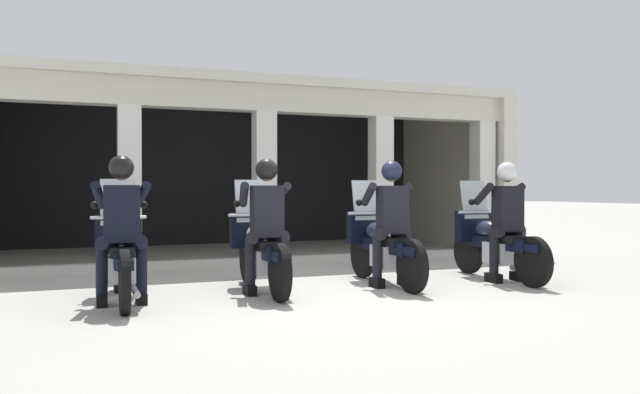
{
  "coord_description": "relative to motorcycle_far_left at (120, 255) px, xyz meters",
  "views": [
    {
      "loc": [
        -2.77,
        -6.96,
        1.23
      ],
      "look_at": [
        0.0,
        0.4,
        1.13
      ],
      "focal_mm": 34.8,
      "sensor_mm": 36.0,
      "label": 1
    }
  ],
  "objects": [
    {
      "name": "ground_plane",
      "position": [
        2.43,
        2.8,
        -0.5
      ],
      "size": [
        80.0,
        80.0,
        0.0
      ],
      "primitive_type": "plane",
      "color": "#A8A59E"
    },
    {
      "name": "police_officer_far_left",
      "position": [
        -0.0,
        -0.28,
        0.44
      ],
      "size": [
        0.63,
        0.61,
        1.58
      ],
      "rotation": [
        0.0,
        0.0,
        -0.16
      ],
      "color": "black",
      "rests_on": "ground"
    },
    {
      "name": "motorcycle_far_right",
      "position": [
        4.86,
        -0.06,
        0.0
      ],
      "size": [
        0.62,
        2.04,
        1.35
      ],
      "rotation": [
        0.0,
        0.0,
        -0.14
      ],
      "color": "black",
      "rests_on": "ground"
    },
    {
      "name": "motorcycle_center_right",
      "position": [
        3.24,
        0.1,
        0.0
      ],
      "size": [
        0.62,
        2.04,
        1.35
      ],
      "rotation": [
        0.0,
        0.0,
        -0.16
      ],
      "color": "black",
      "rests_on": "ground"
    },
    {
      "name": "police_officer_center_left",
      "position": [
        1.62,
        -0.16,
        0.44
      ],
      "size": [
        0.63,
        0.61,
        1.58
      ],
      "rotation": [
        0.0,
        0.0,
        -0.04
      ],
      "color": "black",
      "rests_on": "ground"
    },
    {
      "name": "motorcycle_center_left",
      "position": [
        1.62,
        0.12,
        0.0
      ],
      "size": [
        0.62,
        2.04,
        1.35
      ],
      "rotation": [
        0.0,
        0.0,
        -0.04
      ],
      "color": "black",
      "rests_on": "ground"
    },
    {
      "name": "police_officer_far_right",
      "position": [
        4.86,
        -0.34,
        0.44
      ],
      "size": [
        0.63,
        0.61,
        1.58
      ],
      "rotation": [
        0.0,
        0.0,
        -0.14
      ],
      "color": "black",
      "rests_on": "ground"
    },
    {
      "name": "motorcycle_far_left",
      "position": [
        0.0,
        0.0,
        0.0
      ],
      "size": [
        0.62,
        2.04,
        1.35
      ],
      "rotation": [
        0.0,
        0.0,
        -0.16
      ],
      "color": "black",
      "rests_on": "ground"
    },
    {
      "name": "station_building",
      "position": [
        2.48,
        5.18,
        1.48
      ],
      "size": [
        9.89,
        4.34,
        3.14
      ],
      "color": "black",
      "rests_on": "ground"
    },
    {
      "name": "kerb_strip",
      "position": [
        2.48,
        2.53,
        -0.44
      ],
      "size": [
        9.39,
        0.24,
        0.12
      ],
      "primitive_type": "cube",
      "color": "#B7B5AD",
      "rests_on": "ground"
    },
    {
      "name": "police_officer_center_right",
      "position": [
        3.24,
        -0.18,
        0.44
      ],
      "size": [
        0.63,
        0.61,
        1.58
      ],
      "rotation": [
        0.0,
        0.0,
        -0.16
      ],
      "color": "black",
      "rests_on": "ground"
    }
  ]
}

